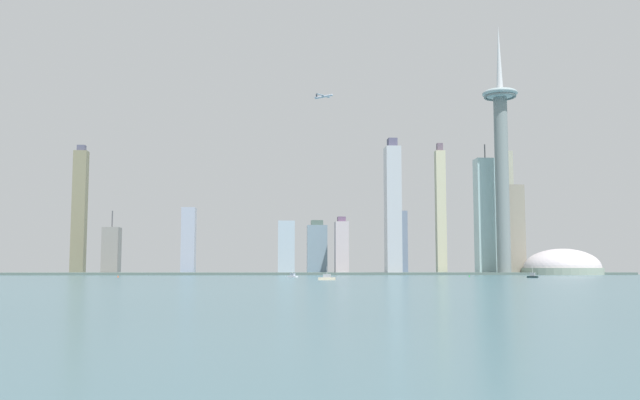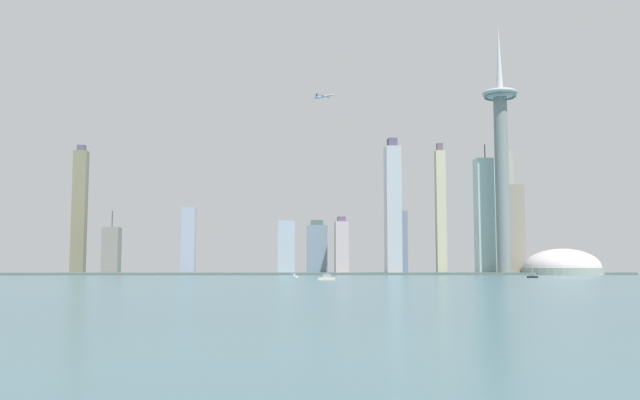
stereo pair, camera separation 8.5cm
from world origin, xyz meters
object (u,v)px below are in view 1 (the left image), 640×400
Objects in this scene: observation_tower at (501,150)px; skyscraper_10 at (396,243)px; skyscraper_2 at (515,230)px; skyscraper_11 at (342,247)px; skyscraper_3 at (79,211)px; skyscraper_8 at (441,211)px; skyscraper_7 at (111,251)px; skyscraper_5 at (189,241)px; boat_0 at (327,278)px; skyscraper_4 at (486,216)px; boat_1 at (533,276)px; airplane at (324,96)px; stadium_dome at (562,268)px; channel_buoy_1 at (118,276)px; boat_2 at (293,276)px; skyscraper_9 at (317,249)px; channel_buoy_0 at (469,276)px; skyscraper_1 at (393,209)px; skyscraper_6 at (286,248)px; skyscraper_0 at (505,212)px.

observation_tower is 190.84m from skyscraper_10.
skyscraper_2 is 1.57× the size of skyscraper_11.
skyscraper_3 is 502.69m from skyscraper_8.
skyscraper_10 is (386.94, 23.12, 12.64)m from skyscraper_7.
boat_0 is (156.78, -451.25, -43.82)m from skyscraper_5.
skyscraper_4 reaches higher than boat_1.
skyscraper_3 is 7.18× the size of airplane.
skyscraper_4 reaches higher than boat_0.
skyscraper_8 is at bearing 0.04° from skyscraper_7.
observation_tower reaches higher than skyscraper_11.
channel_buoy_1 is at bearing -156.11° from stadium_dome.
boat_2 is at bearing -126.53° from skyscraper_8.
skyscraper_3 reaches higher than channel_buoy_1.
skyscraper_2 is at bearing 28.72° from channel_buoy_1.
skyscraper_7 is at bearing 129.56° from boat_0.
observation_tower is at bearing -16.15° from skyscraper_9.
boat_1 is 4.07× the size of channel_buoy_1.
channel_buoy_0 is 0.09× the size of airplane.
airplane is (-166.09, 319.10, 240.82)m from boat_1.
skyscraper_7 is 35.83× the size of channel_buoy_0.
skyscraper_8 is (444.94, 0.34, 55.86)m from skyscraper_7.
boat_1 reaches higher than channel_buoy_1.
skyscraper_1 is 2.39× the size of skyscraper_9.
skyscraper_1 is 377.22m from skyscraper_7.
skyscraper_3 is at bearing 173.19° from skyscraper_2.
observation_tower reaches higher than airplane.
skyscraper_2 is at bearing -0.76° from skyscraper_11.
skyscraper_5 is at bearing 84.67° from channel_buoy_1.
skyscraper_5 is 413.52m from channel_buoy_0.
skyscraper_9 is at bearing 130.16° from skyscraper_11.
skyscraper_7 is at bearing 178.16° from boat_2.
skyscraper_7 is 0.96× the size of skyscraper_10.
skyscraper_3 is 336.50m from skyscraper_9.
skyscraper_9 is 31.26× the size of channel_buoy_0.
stadium_dome is at bearing -5.58° from skyscraper_6.
skyscraper_6 is (288.26, -61.47, -52.27)m from skyscraper_3.
skyscraper_3 is at bearing -179.95° from boat_2.
skyscraper_6 reaches higher than stadium_dome.
skyscraper_2 reaches higher than channel_buoy_0.
skyscraper_4 is at bearing 121.92° from boat_1.
skyscraper_1 is 150.12m from skyscraper_6.
skyscraper_8 is at bearing 46.65° from airplane.
skyscraper_8 reaches higher than stadium_dome.
skyscraper_1 reaches higher than boat_2.
skyscraper_6 is 6.66× the size of boat_2.
skyscraper_0 is at bearing 11.98° from skyscraper_11.
channel_buoy_1 is (-376.30, 49.28, -0.36)m from boat_1.
skyscraper_1 is at bearing 82.98° from boat_0.
boat_1 is at bearing 35.48° from boat_2.
skyscraper_1 is 0.98× the size of skyscraper_3.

